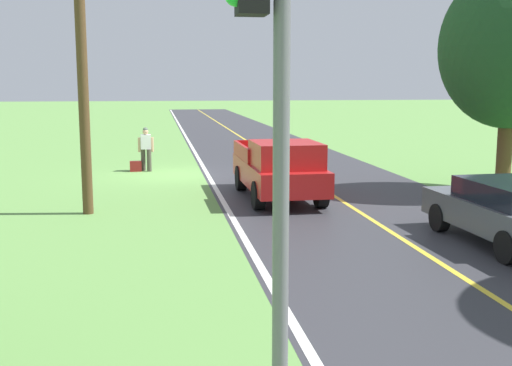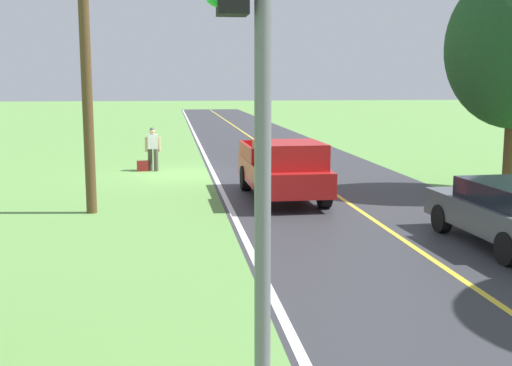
% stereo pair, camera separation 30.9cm
% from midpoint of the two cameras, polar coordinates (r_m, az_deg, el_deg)
% --- Properties ---
extents(ground_plane, '(200.00, 200.00, 0.00)m').
position_cam_midpoint_polar(ground_plane, '(24.54, -6.53, 0.77)').
color(ground_plane, '#609347').
extents(road_surface, '(7.40, 120.00, 0.00)m').
position_cam_midpoint_polar(road_surface, '(25.09, 4.56, 0.99)').
color(road_surface, '#333338').
rests_on(road_surface, ground).
extents(lane_edge_line, '(0.16, 117.60, 0.00)m').
position_cam_midpoint_polar(lane_edge_line, '(24.59, -3.48, 0.85)').
color(lane_edge_line, silver).
rests_on(lane_edge_line, ground).
extents(lane_centre_line, '(0.14, 117.60, 0.00)m').
position_cam_midpoint_polar(lane_centre_line, '(25.09, 4.56, 1.00)').
color(lane_centre_line, gold).
rests_on(lane_centre_line, ground).
extents(hitchhiker_walking, '(0.62, 0.51, 1.75)m').
position_cam_midpoint_polar(hitchhiker_walking, '(25.64, -8.94, 3.28)').
color(hitchhiker_walking, '#4C473D').
rests_on(hitchhiker_walking, ground).
extents(suitcase_carried, '(0.47, 0.23, 0.42)m').
position_cam_midpoint_polar(suitcase_carried, '(25.63, -9.82, 1.52)').
color(suitcase_carried, maroon).
rests_on(suitcase_carried, ground).
extents(pickup_truck_passing, '(2.16, 5.43, 1.82)m').
position_cam_midpoint_polar(pickup_truck_passing, '(19.03, 2.96, 1.37)').
color(pickup_truck_passing, '#B21919').
rests_on(pickup_truck_passing, ground).
extents(traffic_light_mast, '(0.61, 0.32, 5.20)m').
position_cam_midpoint_polar(traffic_light_mast, '(5.93, 0.67, 9.58)').
color(traffic_light_mast, slate).
rests_on(traffic_light_mast, ground).
extents(sedan_mid_oncoming, '(2.06, 4.47, 1.41)m').
position_cam_midpoint_polar(sedan_mid_oncoming, '(14.72, 22.46, -2.41)').
color(sedan_mid_oncoming, '#4C5156').
rests_on(sedan_mid_oncoming, ground).
extents(utility_pole_roadside, '(0.28, 0.28, 7.98)m').
position_cam_midpoint_polar(utility_pole_roadside, '(17.41, -14.57, 10.36)').
color(utility_pole_roadside, brown).
rests_on(utility_pole_roadside, ground).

